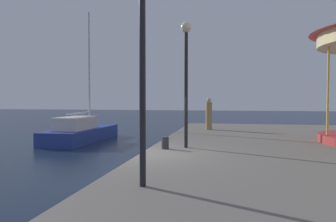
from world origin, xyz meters
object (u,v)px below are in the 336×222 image
object	(u,v)px
lamp_post_near_edge	(142,23)
lamp_post_mid_promenade	(186,62)
sailboat_blue	(80,131)
bollard_center	(165,143)
person_near_carousel	(209,115)

from	to	relation	value
lamp_post_near_edge	lamp_post_mid_promenade	xyz separation A→B (m)	(0.16, 4.85, -0.15)
sailboat_blue	lamp_post_near_edge	bearing A→B (deg)	-58.61
bollard_center	person_near_carousel	bearing A→B (deg)	81.85
person_near_carousel	sailboat_blue	bearing A→B (deg)	-178.89
sailboat_blue	person_near_carousel	distance (m)	7.49
lamp_post_near_edge	person_near_carousel	size ratio (longest dim) A/B	2.60
bollard_center	person_near_carousel	distance (m)	7.07
sailboat_blue	person_near_carousel	xyz separation A→B (m)	(7.41, 0.14, 1.04)
lamp_post_mid_promenade	bollard_center	world-z (taller)	lamp_post_mid_promenade
sailboat_blue	bollard_center	xyz separation A→B (m)	(6.42, -6.83, 0.43)
person_near_carousel	bollard_center	bearing A→B (deg)	-98.15
bollard_center	person_near_carousel	xyz separation A→B (m)	(1.00, 6.97, 0.60)
lamp_post_near_edge	sailboat_blue	bearing A→B (deg)	121.39
person_near_carousel	lamp_post_near_edge	bearing A→B (deg)	-92.62
lamp_post_mid_promenade	sailboat_blue	bearing A→B (deg)	137.59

